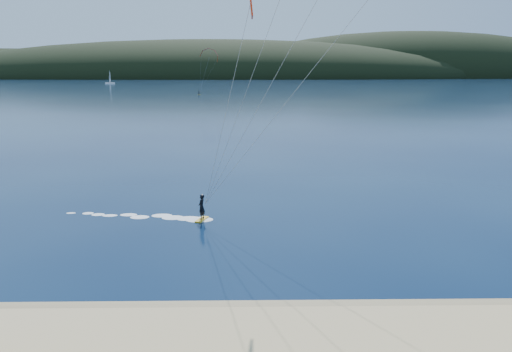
% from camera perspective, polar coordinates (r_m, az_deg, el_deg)
% --- Properties ---
extents(wet_sand, '(220.00, 2.50, 0.10)m').
position_cam_1_polar(wet_sand, '(22.29, -10.47, -15.64)').
color(wet_sand, '#8C7551').
rests_on(wet_sand, ground).
extents(headland, '(1200.00, 310.00, 140.00)m').
position_cam_1_polar(headland, '(760.30, -1.17, 11.33)').
color(headland, black).
rests_on(headland, ground).
extents(kitesurfer_near, '(22.59, 6.75, 17.57)m').
position_cam_1_polar(kitesurfer_near, '(30.29, 6.73, 19.34)').
color(kitesurfer_near, gold).
rests_on(kitesurfer_near, ground).
extents(kitesurfer_far, '(9.89, 4.87, 18.95)m').
position_cam_1_polar(kitesurfer_far, '(218.49, -5.51, 13.45)').
color(kitesurfer_far, gold).
rests_on(kitesurfer_far, ground).
extents(sailboat, '(7.69, 4.89, 10.82)m').
position_cam_1_polar(sailboat, '(426.05, -16.60, 10.34)').
color(sailboat, white).
rests_on(sailboat, ground).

